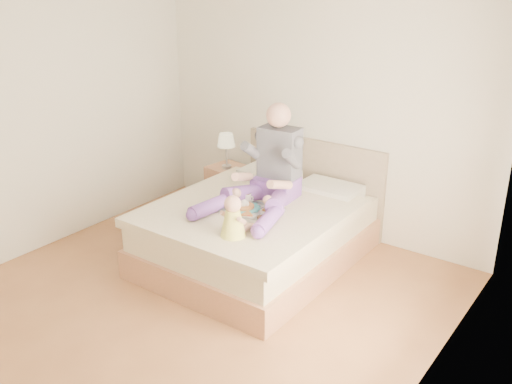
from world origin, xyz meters
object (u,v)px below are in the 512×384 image
Objects in this scene: tray at (253,209)px; adult at (269,174)px; nightstand at (230,189)px; baby at (234,219)px; bed at (262,228)px.

adult is at bearing 95.33° from tray.
tray is (1.09, -1.02, 0.37)m from nightstand.
nightstand is 1.54m from tray.
adult reaches higher than tray.
adult is (1.05, -0.70, 0.62)m from nightstand.
baby is at bearing -43.80° from nightstand.
baby is at bearing -80.60° from adult.
tray is (0.09, -0.27, 0.33)m from bed.
bed is 1.83× the size of adult.
bed is 0.58m from adult.
adult is at bearing 40.92° from bed.
bed is 0.43m from tray.
adult reaches higher than baby.
adult is 2.34× the size of tray.
bed is 1.25m from nightstand.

